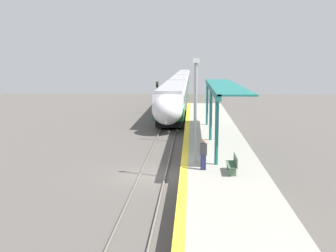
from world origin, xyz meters
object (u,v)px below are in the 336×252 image
object	(u,v)px
platform_bench	(233,164)
person_waiting	(203,154)
lamppost_mid	(195,90)
lamppost_near	(196,104)
railway_signal	(157,94)
train	(181,83)

from	to	relation	value
platform_bench	person_waiting	size ratio (longest dim) A/B	1.03
lamppost_mid	platform_bench	bearing A→B (deg)	-81.62
lamppost_near	railway_signal	bearing A→B (deg)	98.77
train	platform_bench	world-z (taller)	train
person_waiting	lamppost_mid	xyz separation A→B (m)	(-0.39, 12.02, 2.40)
platform_bench	person_waiting	xyz separation A→B (m)	(-1.46, 0.55, 0.34)
train	person_waiting	bearing A→B (deg)	-87.45
railway_signal	lamppost_mid	xyz separation A→B (m)	(4.45, -18.30, 1.74)
person_waiting	lamppost_mid	distance (m)	12.27
lamppost_near	person_waiting	bearing A→B (deg)	-75.19
lamppost_near	lamppost_mid	xyz separation A→B (m)	(0.00, 10.56, 0.00)
platform_bench	lamppost_mid	xyz separation A→B (m)	(-1.85, 12.57, 2.75)
train	person_waiting	xyz separation A→B (m)	(2.78, -62.42, -0.34)
person_waiting	lamppost_near	bearing A→B (deg)	104.81
person_waiting	lamppost_near	size ratio (longest dim) A/B	0.28
lamppost_near	lamppost_mid	world-z (taller)	same
railway_signal	train	bearing A→B (deg)	86.33
person_waiting	railway_signal	bearing A→B (deg)	99.07
train	railway_signal	distance (m)	32.16
platform_bench	railway_signal	distance (m)	31.52
train	lamppost_near	size ratio (longest dim) A/B	16.98
railway_signal	lamppost_near	size ratio (longest dim) A/B	0.71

